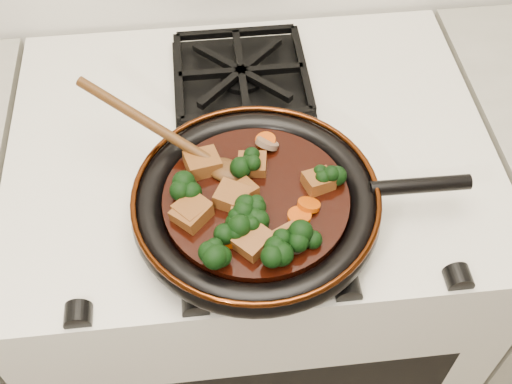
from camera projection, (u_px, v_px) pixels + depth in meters
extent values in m
cube|color=silver|center=(251.00, 285.00, 1.37)|extent=(0.76, 0.60, 0.90)
cylinder|color=black|center=(256.00, 208.00, 0.89)|extent=(0.31, 0.31, 0.01)
torus|color=black|center=(256.00, 204.00, 0.88)|extent=(0.34, 0.34, 0.04)
torus|color=#401A09|center=(256.00, 195.00, 0.87)|extent=(0.34, 0.34, 0.01)
cylinder|color=black|center=(420.00, 185.00, 0.88)|extent=(0.14, 0.02, 0.02)
cylinder|color=black|center=(256.00, 201.00, 0.88)|extent=(0.25, 0.25, 0.02)
cube|color=brown|center=(252.00, 240.00, 0.81)|extent=(0.06, 0.06, 0.03)
cube|color=brown|center=(193.00, 210.00, 0.85)|extent=(0.06, 0.06, 0.03)
cube|color=brown|center=(244.00, 212.00, 0.84)|extent=(0.04, 0.05, 0.02)
cube|color=brown|center=(252.00, 165.00, 0.89)|extent=(0.05, 0.04, 0.02)
cube|color=brown|center=(232.00, 197.00, 0.86)|extent=(0.06, 0.05, 0.03)
cube|color=brown|center=(243.00, 192.00, 0.86)|extent=(0.05, 0.05, 0.02)
cube|color=brown|center=(288.00, 239.00, 0.82)|extent=(0.05, 0.05, 0.02)
cube|color=brown|center=(202.00, 163.00, 0.89)|extent=(0.06, 0.05, 0.03)
cube|color=brown|center=(318.00, 182.00, 0.88)|extent=(0.05, 0.05, 0.03)
cube|color=brown|center=(192.00, 214.00, 0.84)|extent=(0.06, 0.06, 0.03)
cylinder|color=#BE4205|center=(299.00, 216.00, 0.84)|extent=(0.03, 0.03, 0.01)
cylinder|color=#BE4205|center=(309.00, 205.00, 0.85)|extent=(0.03, 0.03, 0.02)
cylinder|color=#BE4205|center=(230.00, 237.00, 0.82)|extent=(0.03, 0.03, 0.01)
cylinder|color=#BE4205|center=(266.00, 141.00, 0.93)|extent=(0.03, 0.03, 0.01)
cylinder|color=brown|center=(295.00, 243.00, 0.82)|extent=(0.04, 0.04, 0.02)
cylinder|color=brown|center=(267.00, 143.00, 0.92)|extent=(0.05, 0.05, 0.03)
cylinder|color=brown|center=(273.00, 251.00, 0.81)|extent=(0.04, 0.04, 0.02)
ellipsoid|color=#4C2C10|center=(226.00, 170.00, 0.89)|extent=(0.07, 0.06, 0.02)
cylinder|color=#4C2C10|center=(152.00, 125.00, 0.90)|extent=(0.02, 0.02, 0.24)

